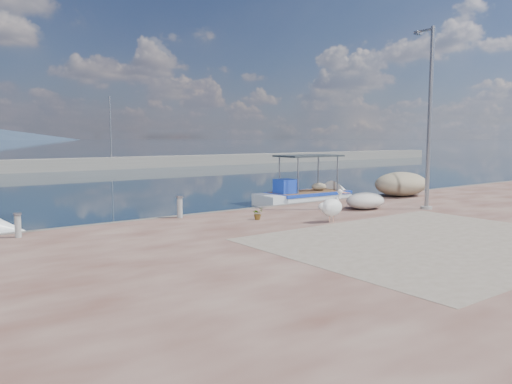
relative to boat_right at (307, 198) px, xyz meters
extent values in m
plane|color=#162635|center=(-6.15, -7.72, -0.22)|extent=(1400.00, 1400.00, 0.00)
cube|color=gray|center=(-5.15, -10.72, 0.28)|extent=(9.00, 7.00, 0.01)
cube|color=gray|center=(-6.15, 32.28, 0.38)|extent=(120.00, 2.20, 1.20)
cylinder|color=gray|center=(1.85, 32.28, 3.78)|extent=(0.16, 0.16, 7.00)
cube|color=white|center=(0.06, 0.00, -0.14)|extent=(5.93, 2.13, 0.96)
cube|color=#1C3EB8|center=(0.06, 0.00, 0.29)|extent=(4.29, 2.13, 0.14)
cube|color=#B41624|center=(0.06, 0.00, -0.20)|extent=(4.29, 2.11, 0.12)
cube|color=#1C3EB8|center=(-1.40, 0.05, 0.69)|extent=(0.94, 0.94, 0.71)
cube|color=#22292C|center=(0.06, 0.00, 2.16)|extent=(3.29, 1.94, 0.08)
cylinder|color=tan|center=(-5.33, -6.92, 0.42)|extent=(0.04, 0.04, 0.28)
cylinder|color=tan|center=(-5.20, -6.97, 0.42)|extent=(0.04, 0.04, 0.28)
ellipsoid|color=silver|center=(-5.27, -6.94, 0.77)|extent=(0.96, 0.78, 0.59)
cylinder|color=silver|center=(-5.03, -7.04, 1.07)|extent=(0.22, 0.17, 0.51)
sphere|color=silver|center=(-4.99, -7.05, 1.29)|extent=(0.17, 0.17, 0.17)
cone|color=#E78659|center=(-4.81, -7.12, 1.25)|extent=(0.41, 0.23, 0.12)
cylinder|color=gray|center=(-0.05, -6.97, 3.78)|extent=(0.16, 0.16, 7.00)
cylinder|color=gray|center=(-0.05, -6.97, 0.33)|extent=(0.44, 0.44, 0.10)
cube|color=gray|center=(-0.05, -6.32, 7.13)|extent=(0.35, 0.18, 0.12)
cylinder|color=gray|center=(-8.89, -3.12, 0.65)|extent=(0.19, 0.19, 0.74)
cylinder|color=gray|center=(-8.89, -3.12, 1.02)|extent=(0.25, 0.25, 0.06)
cylinder|color=gray|center=(-14.19, -3.50, 0.61)|extent=(0.17, 0.17, 0.67)
cylinder|color=gray|center=(-14.19, -3.50, 0.95)|extent=(0.23, 0.23, 0.06)
imported|color=#33722D|center=(-6.93, -5.06, 0.49)|extent=(0.42, 0.38, 0.42)
ellipsoid|color=silver|center=(-1.98, -5.53, 0.60)|extent=(1.70, 1.28, 0.64)
ellipsoid|color=tan|center=(2.72, -3.63, 0.86)|extent=(2.93, 2.10, 1.15)
camera|label=1|loc=(-17.03, -18.61, 3.10)|focal=35.00mm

